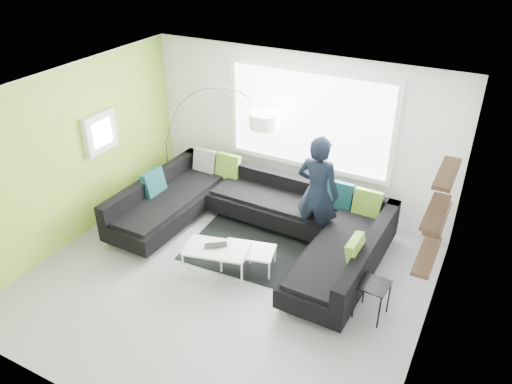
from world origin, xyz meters
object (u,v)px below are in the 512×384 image
(sectional_sofa, at_px, (250,224))
(side_table, at_px, (371,300))
(arc_lamp, at_px, (166,142))
(coffee_table, at_px, (233,258))
(person, at_px, (317,193))
(laptop, at_px, (216,247))

(sectional_sofa, xyz_separation_m, side_table, (2.21, -0.69, -0.12))
(arc_lamp, xyz_separation_m, side_table, (4.26, -1.33, -0.87))
(coffee_table, xyz_separation_m, person, (0.85, 1.19, 0.75))
(sectional_sofa, xyz_separation_m, arc_lamp, (-2.05, 0.64, 0.74))
(side_table, bearing_deg, laptop, -176.93)
(side_table, relative_size, person, 0.28)
(laptop, bearing_deg, side_table, -34.17)
(arc_lamp, bearing_deg, side_table, -23.46)
(arc_lamp, distance_m, person, 2.99)
(person, bearing_deg, coffee_table, 56.17)
(sectional_sofa, height_order, coffee_table, sectional_sofa)
(side_table, height_order, laptop, side_table)
(arc_lamp, height_order, person, arc_lamp)
(arc_lamp, bearing_deg, coffee_table, -38.05)
(person, bearing_deg, sectional_sofa, 30.13)
(sectional_sofa, relative_size, arc_lamp, 1.84)
(sectional_sofa, bearing_deg, arc_lamp, 164.15)
(arc_lamp, relative_size, person, 1.19)
(side_table, bearing_deg, person, 137.14)
(coffee_table, distance_m, person, 1.64)
(arc_lamp, distance_m, side_table, 4.54)
(coffee_table, bearing_deg, side_table, -13.84)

